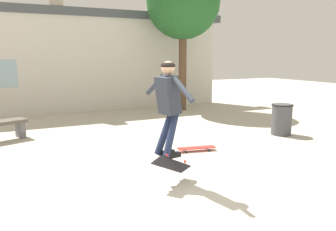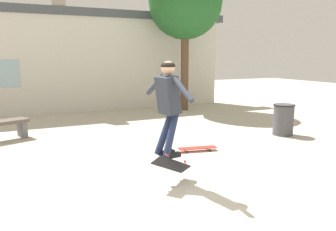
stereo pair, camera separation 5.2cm
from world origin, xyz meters
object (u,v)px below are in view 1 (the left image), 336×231
Objects in this scene: tree_right at (183,3)px; trash_bin at (282,119)px; skateboard_flipping at (172,165)px; skater at (168,100)px; skateboard_resting at (196,148)px.

trash_bin is (0.47, -4.60, -3.46)m from tree_right.
tree_right is 6.56× the size of trash_bin.
tree_right is at bearing 37.70° from skateboard_flipping.
skater is 1.76× the size of skateboard_resting.
skateboard_resting is at bearing -172.36° from trash_bin.
skateboard_resting is at bearing 37.39° from skater.
skateboard_flipping is (-3.55, -6.40, -3.55)m from tree_right.
trash_bin reaches higher than skateboard_resting.
skater is 1.92× the size of skateboard_flipping.
skater is 2.28m from skateboard_resting.
skateboard_resting is (-2.26, -4.96, -3.81)m from tree_right.
tree_right is at bearing 51.76° from skater.
skateboard_flipping is at bearing -76.87° from skater.
trash_bin is 4.49m from skater.
skater is at bearing -156.79° from trash_bin.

